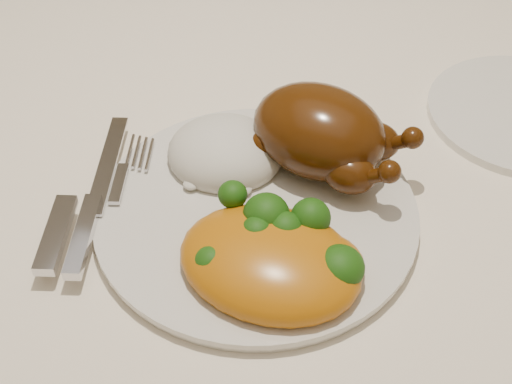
% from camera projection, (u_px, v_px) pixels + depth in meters
% --- Properties ---
extents(dining_table, '(1.60, 0.90, 0.76)m').
position_uv_depth(dining_table, '(251.00, 170.00, 0.81)').
color(dining_table, brown).
rests_on(dining_table, floor).
extents(tablecloth, '(1.73, 1.03, 0.18)m').
position_uv_depth(tablecloth, '(251.00, 120.00, 0.76)').
color(tablecloth, white).
rests_on(tablecloth, dining_table).
extents(dinner_plate, '(0.36, 0.36, 0.01)m').
position_uv_depth(dinner_plate, '(256.00, 214.00, 0.61)').
color(dinner_plate, silver).
rests_on(dinner_plate, tablecloth).
extents(roast_chicken, '(0.16, 0.12, 0.08)m').
position_uv_depth(roast_chicken, '(322.00, 133.00, 0.62)').
color(roast_chicken, '#4A2508').
rests_on(roast_chicken, dinner_plate).
extents(rice_mound, '(0.12, 0.11, 0.06)m').
position_uv_depth(rice_mound, '(225.00, 153.00, 0.64)').
color(rice_mound, silver).
rests_on(rice_mound, dinner_plate).
extents(mac_and_cheese, '(0.16, 0.12, 0.06)m').
position_uv_depth(mac_and_cheese, '(279.00, 257.00, 0.55)').
color(mac_and_cheese, '#C1720C').
rests_on(mac_and_cheese, dinner_plate).
extents(cutlery, '(0.07, 0.20, 0.01)m').
position_uv_depth(cutlery, '(85.00, 211.00, 0.60)').
color(cutlery, silver).
rests_on(cutlery, dinner_plate).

